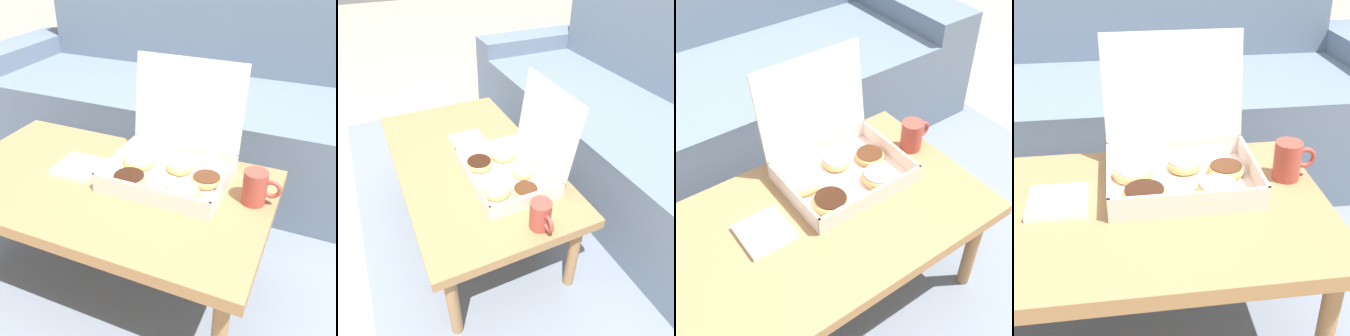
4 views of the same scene
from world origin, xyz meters
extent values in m
plane|color=tan|center=(0.00, 0.00, 0.00)|extent=(12.00, 12.00, 0.00)
cube|color=slate|center=(0.00, 0.30, 0.01)|extent=(2.64, 1.95, 0.01)
cube|color=slate|center=(0.00, 0.68, 0.22)|extent=(2.04, 0.65, 0.45)
cube|color=slate|center=(1.14, 0.78, 0.28)|extent=(0.24, 0.85, 0.55)
cube|color=#997047|center=(0.00, -0.15, 0.40)|extent=(1.06, 0.61, 0.04)
cylinder|color=#997047|center=(0.47, -0.39, 0.19)|extent=(0.04, 0.04, 0.38)
cylinder|color=#997047|center=(0.47, 0.10, 0.19)|extent=(0.04, 0.04, 0.38)
cube|color=silver|center=(0.18, -0.06, 0.42)|extent=(0.38, 0.29, 0.01)
cube|color=silver|center=(0.18, -0.20, 0.45)|extent=(0.38, 0.01, 0.06)
cube|color=silver|center=(0.18, 0.08, 0.45)|extent=(0.38, 0.01, 0.06)
cube|color=silver|center=(-0.01, -0.06, 0.45)|extent=(0.01, 0.29, 0.06)
cube|color=silver|center=(0.37, -0.06, 0.45)|extent=(0.01, 0.29, 0.06)
cube|color=silver|center=(0.18, 0.11, 0.63)|extent=(0.38, 0.05, 0.29)
torus|color=tan|center=(0.08, -0.13, 0.44)|extent=(0.11, 0.11, 0.03)
cylinder|color=black|center=(0.08, -0.13, 0.45)|extent=(0.10, 0.10, 0.01)
torus|color=tan|center=(0.20, 0.01, 0.44)|extent=(0.09, 0.09, 0.03)
cylinder|color=pink|center=(0.20, 0.01, 0.45)|extent=(0.08, 0.08, 0.01)
torus|color=tan|center=(0.30, -0.03, 0.44)|extent=(0.10, 0.10, 0.03)
cylinder|color=#472614|center=(0.30, -0.03, 0.45)|extent=(0.09, 0.09, 0.01)
torus|color=tan|center=(0.06, -0.02, 0.44)|extent=(0.11, 0.11, 0.03)
cylinder|color=pink|center=(0.06, -0.02, 0.45)|extent=(0.09, 0.09, 0.01)
torus|color=tan|center=(0.26, -0.13, 0.44)|extent=(0.11, 0.11, 0.03)
cylinder|color=pink|center=(0.26, -0.13, 0.45)|extent=(0.09, 0.09, 0.02)
cylinder|color=#993D33|center=(0.46, -0.06, 0.47)|extent=(0.07, 0.07, 0.11)
torus|color=#993D33|center=(0.51, -0.06, 0.47)|extent=(0.06, 0.01, 0.06)
cube|color=white|center=(-0.13, -0.11, 0.42)|extent=(0.14, 0.14, 0.02)
camera|label=1|loc=(0.61, -1.04, 1.12)|focal=42.00mm
camera|label=2|loc=(1.10, -0.48, 1.24)|focal=35.00mm
camera|label=3|loc=(-0.46, -0.94, 1.44)|focal=50.00mm
camera|label=4|loc=(0.04, -1.10, 1.05)|focal=50.00mm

